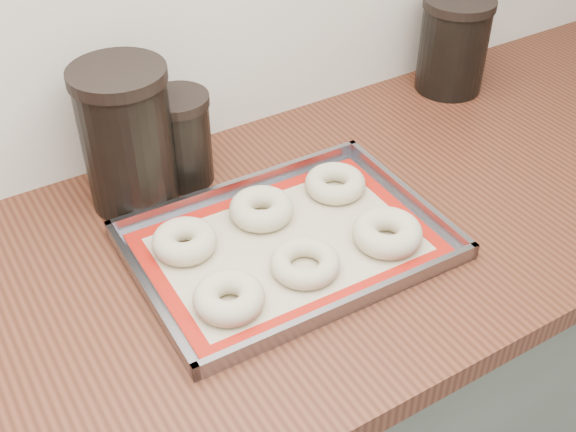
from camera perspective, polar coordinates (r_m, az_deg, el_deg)
cabinet at (r=1.51m, az=4.76°, el=-13.41°), size 3.00×0.65×0.86m
countertop at (r=1.19m, az=5.88°, el=0.04°), size 3.06×0.68×0.04m
baking_tray at (r=1.09m, az=0.00°, el=-2.18°), size 0.47×0.34×0.03m
baking_mat at (r=1.09m, az=-0.00°, el=-2.26°), size 0.43×0.30×0.00m
bagel_front_left at (r=0.99m, az=-4.69°, el=-6.43°), size 0.11×0.11×0.04m
bagel_front_mid at (r=1.04m, az=1.36°, el=-3.73°), size 0.12×0.12×0.03m
bagel_front_right at (r=1.10m, az=7.85°, el=-1.32°), size 0.13×0.13×0.04m
bagel_back_left at (r=1.08m, az=-8.18°, el=-1.98°), size 0.11×0.11×0.04m
bagel_back_mid at (r=1.13m, az=-2.12°, el=0.58°), size 0.13×0.13×0.04m
bagel_back_right at (r=1.19m, az=3.75°, el=2.59°), size 0.11×0.11×0.03m
canister_left at (r=1.15m, az=-12.60°, el=6.07°), size 0.15×0.15×0.24m
canister_mid at (r=1.20m, az=-8.45°, el=6.07°), size 0.10×0.10×0.16m
canister_right at (r=1.50m, az=12.94°, el=13.07°), size 0.14×0.14×0.19m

